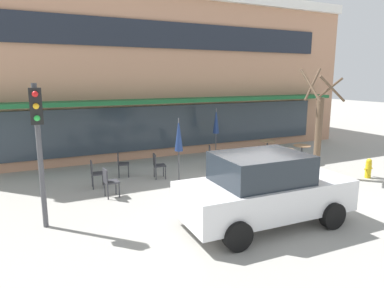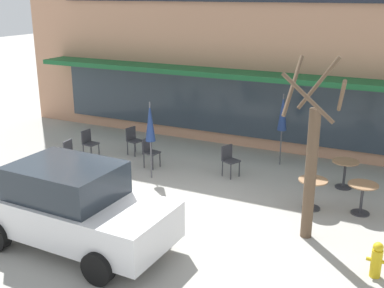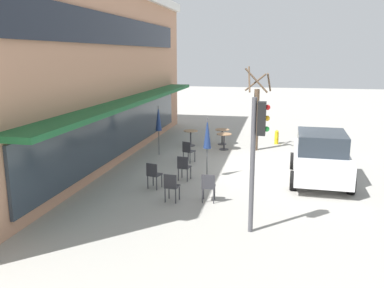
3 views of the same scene
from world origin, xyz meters
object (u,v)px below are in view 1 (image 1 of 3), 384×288
object	(u,v)px
cafe_table_near_wall	(302,151)
traffic_light_pole	(38,133)
cafe_chair_1	(121,162)
cafe_chair_3	(158,164)
cafe_table_by_tree	(267,146)
patio_umbrella_cream_folded	(179,135)
cafe_table_streetside	(285,155)
cafe_chair_4	(109,180)
cafe_chair_0	(212,155)
street_tree	(318,129)
parked_sedan	(264,189)
fire_hydrant	(368,168)
patio_umbrella_green_folded	(216,121)
cafe_chair_2	(95,172)

from	to	relation	value
cafe_table_near_wall	traffic_light_pole	world-z (taller)	traffic_light_pole
cafe_chair_1	cafe_chair_3	xyz separation A→B (m)	(1.10, -0.78, 0.00)
cafe_table_by_tree	cafe_chair_3	world-z (taller)	cafe_chair_3
cafe_table_by_tree	patio_umbrella_cream_folded	xyz separation A→B (m)	(-5.02, -1.68, 1.11)
cafe_table_near_wall	cafe_table_by_tree	size ratio (longest dim) A/B	1.00
cafe_table_streetside	patio_umbrella_cream_folded	xyz separation A→B (m)	(-4.54, 0.03, 1.11)
cafe_chair_4	cafe_chair_1	bearing A→B (deg)	66.47
cafe_chair_4	traffic_light_pole	bearing A→B (deg)	-140.87
cafe_chair_0	street_tree	size ratio (longest dim) A/B	0.23
parked_sedan	cafe_chair_3	bearing A→B (deg)	102.01
patio_umbrella_cream_folded	traffic_light_pole	bearing A→B (deg)	-155.51
cafe_chair_0	cafe_chair_1	world-z (taller)	same
cafe_chair_1	fire_hydrant	xyz separation A→B (m)	(7.88, -3.96, -0.17)
cafe_table_by_tree	traffic_light_pole	world-z (taller)	traffic_light_pole
cafe_chair_1	street_tree	bearing A→B (deg)	-25.26
cafe_chair_3	traffic_light_pole	bearing A→B (deg)	-144.52
cafe_table_near_wall	patio_umbrella_cream_folded	xyz separation A→B (m)	(-5.66, -0.22, 1.11)
cafe_chair_4	parked_sedan	world-z (taller)	parked_sedan
cafe_chair_1	cafe_chair_4	bearing A→B (deg)	-113.53
patio_umbrella_green_folded	cafe_chair_1	world-z (taller)	patio_umbrella_green_folded
cafe_chair_3	cafe_chair_2	bearing A→B (deg)	-176.90
patio_umbrella_green_folded	cafe_table_streetside	bearing A→B (deg)	-59.68
cafe_chair_4	traffic_light_pole	distance (m)	2.95
cafe_chair_3	cafe_chair_4	world-z (taller)	same
cafe_table_near_wall	fire_hydrant	bearing A→B (deg)	-76.71
cafe_table_near_wall	fire_hydrant	world-z (taller)	cafe_table_near_wall
traffic_light_pole	cafe_table_near_wall	bearing A→B (deg)	12.31
cafe_table_near_wall	traffic_light_pole	distance (m)	10.34
street_tree	parked_sedan	bearing A→B (deg)	-149.62
cafe_table_streetside	patio_umbrella_green_folded	xyz separation A→B (m)	(-1.58, 2.71, 1.11)
cafe_table_streetside	cafe_chair_4	distance (m)	7.02
cafe_chair_4	street_tree	xyz separation A→B (m)	(7.21, -1.00, 1.20)
cafe_chair_4	street_tree	bearing A→B (deg)	-7.89
cafe_chair_0	parked_sedan	xyz separation A→B (m)	(-1.41, -5.08, 0.35)
patio_umbrella_cream_folded	cafe_chair_3	distance (m)	1.42
cafe_table_by_tree	street_tree	size ratio (longest dim) A/B	0.20
cafe_chair_1	cafe_chair_2	distance (m)	1.40
patio_umbrella_green_folded	cafe_chair_0	distance (m)	2.18
patio_umbrella_green_folded	fire_hydrant	xyz separation A→B (m)	(3.33, -5.11, -1.27)
patio_umbrella_cream_folded	patio_umbrella_green_folded	bearing A→B (deg)	42.21
patio_umbrella_cream_folded	cafe_chair_1	distance (m)	2.47
cafe_table_streetside	traffic_light_pole	distance (m)	9.22
cafe_table_streetside	cafe_chair_2	world-z (taller)	cafe_chair_2
cafe_table_by_tree	patio_umbrella_green_folded	bearing A→B (deg)	153.98
cafe_table_near_wall	patio_umbrella_green_folded	xyz separation A→B (m)	(-2.70, 2.47, 1.11)
cafe_table_near_wall	cafe_chair_3	world-z (taller)	cafe_chair_3
patio_umbrella_cream_folded	cafe_chair_0	xyz separation A→B (m)	(1.91, 1.13, -1.10)
cafe_chair_2	fire_hydrant	world-z (taller)	cafe_chair_2
cafe_table_near_wall	cafe_table_streetside	distance (m)	1.14
parked_sedan	fire_hydrant	world-z (taller)	parked_sedan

